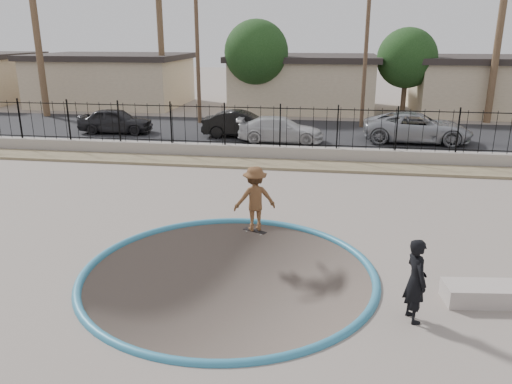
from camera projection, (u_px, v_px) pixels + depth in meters
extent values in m
cube|color=slate|center=(283.00, 173.00, 24.38)|extent=(120.00, 120.00, 2.20)
torus|color=teal|center=(229.00, 273.00, 11.80)|extent=(7.04, 7.04, 0.20)
cube|color=#9D8C67|center=(277.00, 164.00, 21.39)|extent=(42.00, 1.60, 0.11)
cube|color=gray|center=(280.00, 153.00, 22.35)|extent=(42.00, 0.45, 0.60)
cube|color=black|center=(280.00, 144.00, 22.23)|extent=(40.00, 0.04, 0.03)
cube|color=black|center=(280.00, 108.00, 21.75)|extent=(40.00, 0.04, 0.04)
cube|color=black|center=(292.00, 131.00, 28.75)|extent=(90.00, 8.00, 0.04)
cube|color=tan|center=(113.00, 82.00, 39.33)|extent=(11.00, 8.00, 3.50)
cube|color=#2B2523|center=(111.00, 56.00, 38.74)|extent=(11.60, 8.60, 0.40)
cube|color=tan|center=(303.00, 85.00, 37.17)|extent=(10.00, 8.00, 3.50)
cube|color=#2B2523|center=(304.00, 58.00, 36.58)|extent=(10.60, 8.60, 0.40)
cube|color=tan|center=(502.00, 88.00, 35.15)|extent=(12.00, 8.00, 3.50)
cube|color=#2B2523|center=(506.00, 59.00, 34.56)|extent=(12.60, 8.60, 0.40)
cylinder|color=brown|center=(37.00, 32.00, 32.36)|extent=(0.44, 0.44, 11.00)
cylinder|color=brown|center=(161.00, 47.00, 35.42)|extent=(0.44, 0.44, 9.00)
cylinder|color=brown|center=(498.00, 41.00, 30.21)|extent=(0.44, 0.44, 10.00)
cylinder|color=#473323|center=(197.00, 49.00, 30.14)|extent=(0.24, 0.24, 9.00)
cylinder|color=#473323|center=(366.00, 46.00, 28.62)|extent=(0.24, 0.24, 9.50)
cylinder|color=#473323|center=(256.00, 93.00, 34.38)|extent=(0.34, 0.34, 3.00)
sphere|color=#143311|center=(256.00, 52.00, 33.56)|extent=(4.32, 4.32, 4.32)
cylinder|color=#473323|center=(404.00, 96.00, 33.92)|extent=(0.34, 0.34, 2.75)
sphere|color=#143311|center=(407.00, 58.00, 33.17)|extent=(3.96, 3.96, 3.96)
imported|color=brown|center=(255.00, 202.00, 13.94)|extent=(1.36, 1.07, 1.84)
cube|color=black|center=(255.00, 231.00, 14.20)|extent=(0.72, 0.45, 0.02)
cylinder|color=silver|center=(247.00, 231.00, 14.28)|extent=(0.05, 0.04, 0.05)
cylinder|color=silver|center=(249.00, 229.00, 14.39)|extent=(0.05, 0.04, 0.05)
cylinder|color=silver|center=(261.00, 234.00, 14.04)|extent=(0.05, 0.04, 0.05)
cylinder|color=silver|center=(263.00, 233.00, 14.14)|extent=(0.05, 0.04, 0.05)
imported|color=black|center=(416.00, 280.00, 9.65)|extent=(0.58, 0.72, 1.72)
cube|color=#A89C95|center=(483.00, 294.00, 10.48)|extent=(1.67, 0.88, 0.40)
imported|color=black|center=(116.00, 121.00, 28.06)|extent=(4.15, 1.83, 1.39)
imported|color=black|center=(242.00, 124.00, 27.02)|extent=(4.30, 1.69, 1.39)
imported|color=silver|center=(280.00, 130.00, 25.77)|extent=(4.42, 1.84, 1.28)
imported|color=#93969B|center=(417.00, 127.00, 25.68)|extent=(5.55, 2.75, 1.51)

